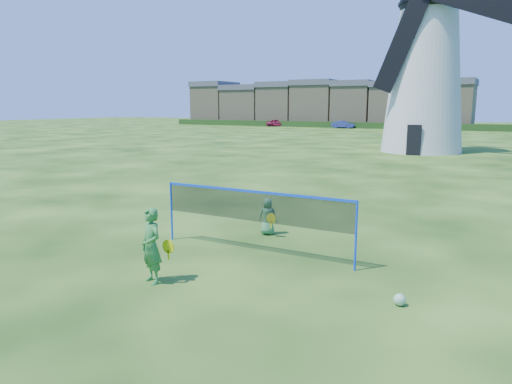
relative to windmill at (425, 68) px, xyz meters
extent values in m
plane|color=black|center=(0.80, -29.03, -6.34)|extent=(220.00, 220.00, 0.00)
ellipsoid|color=black|center=(0.00, 0.02, 4.69)|extent=(4.33, 4.33, 3.25)
cylinder|color=black|center=(0.00, 0.02, 4.69)|extent=(4.49, 4.49, 0.18)
cube|color=black|center=(0.00, -2.93, -5.23)|extent=(1.00, 0.12, 2.20)
cube|color=black|center=(0.00, -2.32, -1.33)|extent=(0.70, 0.12, 0.90)
cube|color=black|center=(0.00, -1.84, 1.88)|extent=(0.60, 0.12, 0.80)
cube|color=black|center=(-1.40, -2.33, 1.64)|extent=(3.82, 0.10, 7.05)
cube|color=black|center=(3.65, -2.33, 3.89)|extent=(7.05, 0.10, 3.82)
cylinder|color=blue|center=(-1.52, -28.60, -5.56)|extent=(0.05, 0.05, 1.55)
cylinder|color=blue|center=(3.48, -28.60, -5.56)|extent=(0.05, 0.05, 1.55)
cube|color=black|center=(0.98, -28.60, -5.19)|extent=(5.00, 0.02, 0.70)
cube|color=blue|center=(0.98, -28.60, -4.82)|extent=(5.00, 0.02, 0.06)
imported|color=#327E37|center=(0.11, -31.25, -5.57)|extent=(0.65, 0.54, 1.53)
cylinder|color=yellow|center=(0.39, -31.07, -5.59)|extent=(0.28, 0.02, 0.28)
cube|color=yellow|center=(0.39, -31.07, -5.76)|extent=(0.03, 0.02, 0.20)
imported|color=#459052|center=(0.49, -26.93, -5.82)|extent=(0.59, 0.48, 1.03)
cylinder|color=yellow|center=(0.71, -27.15, -5.81)|extent=(0.28, 0.02, 0.28)
cube|color=yellow|center=(0.71, -27.15, -5.98)|extent=(0.03, 0.02, 0.20)
sphere|color=green|center=(4.72, -29.98, -6.23)|extent=(0.22, 0.22, 0.22)
cube|color=tan|center=(-47.83, 42.97, -2.65)|extent=(6.75, 8.00, 7.38)
cube|color=#4C4C54|center=(-47.83, 42.97, 1.54)|extent=(7.05, 8.40, 1.00)
cube|color=tan|center=(-40.32, 42.97, -3.05)|extent=(7.66, 8.00, 6.57)
cube|color=#4C4C54|center=(-40.32, 42.97, 0.74)|extent=(7.96, 8.40, 1.00)
cube|color=tan|center=(-32.90, 42.97, -2.85)|extent=(6.58, 8.00, 6.96)
cube|color=#4C4C54|center=(-32.90, 42.97, 1.13)|extent=(6.88, 8.40, 1.00)
cube|color=tan|center=(-25.63, 42.97, -2.76)|extent=(7.36, 8.00, 7.15)
cube|color=#4C4C54|center=(-25.63, 42.97, 1.32)|extent=(7.66, 8.40, 1.00)
cube|color=tan|center=(-18.47, 42.97, -2.91)|extent=(6.36, 8.00, 6.85)
cube|color=#4C4C54|center=(-18.47, 42.97, 1.02)|extent=(6.66, 8.40, 1.00)
cube|color=tan|center=(-11.13, 42.97, -3.04)|extent=(7.73, 8.00, 6.60)
cube|color=#4C4C54|center=(-11.13, 42.97, 0.76)|extent=(8.03, 8.40, 1.00)
cube|color=tan|center=(-3.19, 42.97, -2.96)|extent=(7.56, 8.00, 6.74)
cube|color=#4C4C54|center=(-3.19, 42.97, 0.91)|extent=(7.86, 8.40, 1.00)
cube|color=#193814|center=(-21.20, 36.97, -5.84)|extent=(62.00, 0.80, 1.00)
imported|color=maroon|center=(-30.70, 36.92, -5.71)|extent=(3.97, 2.63, 1.25)
imported|color=navy|center=(-18.15, 35.91, -5.73)|extent=(3.70, 1.36, 1.21)
camera|label=1|loc=(6.23, -38.07, -2.83)|focal=32.69mm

